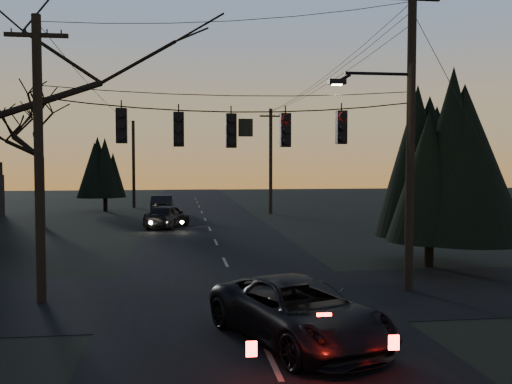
{
  "coord_description": "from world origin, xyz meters",
  "views": [
    {
      "loc": [
        -1.92,
        -7.55,
        4.19
      ],
      "look_at": [
        0.43,
        9.65,
        3.28
      ],
      "focal_mm": 40.0,
      "sensor_mm": 36.0,
      "label": 1
    }
  ],
  "objects": [
    {
      "name": "utility_pole_far_l",
      "position": [
        -6.0,
        46.0,
        0.0
      ],
      "size": [
        0.3,
        0.3,
        8.0
      ],
      "primitive_type": null,
      "color": "black",
      "rests_on": "ground"
    },
    {
      "name": "sedan_oncoming_a",
      "position": [
        -2.64,
        28.96,
        0.75
      ],
      "size": [
        3.2,
        4.76,
        1.51
      ],
      "primitive_type": "imported",
      "rotation": [
        0.0,
        0.0,
        2.79
      ],
      "color": "black",
      "rests_on": "ground"
    },
    {
      "name": "main_road",
      "position": [
        0.0,
        20.0,
        0.01
      ],
      "size": [
        8.0,
        120.0,
        0.02
      ],
      "primitive_type": "cube",
      "color": "black",
      "rests_on": "ground"
    },
    {
      "name": "suv_near",
      "position": [
        0.8,
        5.16,
        0.73
      ],
      "size": [
        4.15,
        5.8,
        1.47
      ],
      "primitive_type": "imported",
      "rotation": [
        0.0,
        0.0,
        0.36
      ],
      "color": "black",
      "rests_on": "ground"
    },
    {
      "name": "utility_pole_far_r",
      "position": [
        5.5,
        38.0,
        0.0
      ],
      "size": [
        1.8,
        0.3,
        8.5
      ],
      "primitive_type": null,
      "color": "black",
      "rests_on": "ground"
    },
    {
      "name": "utility_pole_left",
      "position": [
        -6.0,
        10.0,
        0.0
      ],
      "size": [
        1.8,
        0.3,
        8.5
      ],
      "primitive_type": null,
      "color": "black",
      "rests_on": "ground"
    },
    {
      "name": "evergreen_right",
      "position": [
        8.0,
        13.92,
        4.2
      ],
      "size": [
        4.71,
        4.71,
        7.21
      ],
      "color": "black",
      "rests_on": "ground"
    },
    {
      "name": "cross_road",
      "position": [
        0.0,
        10.0,
        0.01
      ],
      "size": [
        60.0,
        7.0,
        0.02
      ],
      "primitive_type": "cube",
      "color": "black",
      "rests_on": "ground"
    },
    {
      "name": "span_signal_assembly",
      "position": [
        -0.24,
        10.0,
        5.23
      ],
      "size": [
        11.5,
        0.44,
        1.6
      ],
      "color": "black",
      "rests_on": "ground"
    },
    {
      "name": "evergreen_dist",
      "position": [
        -8.12,
        42.27,
        3.48
      ],
      "size": [
        3.3,
        3.3,
        5.78
      ],
      "color": "black",
      "rests_on": "ground"
    },
    {
      "name": "sedan_oncoming_b",
      "position": [
        -3.2,
        38.47,
        0.77
      ],
      "size": [
        1.73,
        4.7,
        1.54
      ],
      "primitive_type": "imported",
      "rotation": [
        0.0,
        0.0,
        3.12
      ],
      "color": "black",
      "rests_on": "ground"
    },
    {
      "name": "bare_tree_dist",
      "position": [
        -10.72,
        30.79,
        6.33
      ],
      "size": [
        6.86,
        6.86,
        9.07
      ],
      "color": "black",
      "rests_on": "ground"
    },
    {
      "name": "utility_pole_right",
      "position": [
        5.5,
        10.0,
        0.0
      ],
      "size": [
        5.0,
        0.3,
        10.0
      ],
      "primitive_type": null,
      "color": "black",
      "rests_on": "ground"
    }
  ]
}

